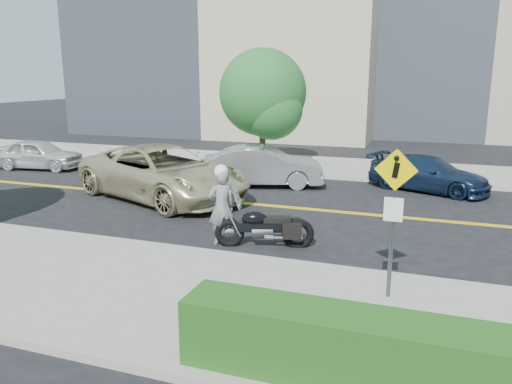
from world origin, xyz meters
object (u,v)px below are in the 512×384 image
object	(u,v)px
motorcyclist	(222,205)
suv	(163,173)
pedestrian_sign	(394,206)
motorcycle	(265,219)
parked_car_silver	(263,166)
parked_car_blue	(428,174)
parked_car_white	(38,154)

from	to	relation	value
motorcyclist	suv	xyz separation A→B (m)	(-3.92, 3.81, -0.11)
pedestrian_sign	motorcycle	world-z (taller)	pedestrian_sign
motorcyclist	suv	world-z (taller)	motorcyclist
suv	motorcycle	bearing A→B (deg)	-103.87
parked_car_silver	motorcycle	bearing A→B (deg)	-176.80
motorcycle	parked_car_blue	xyz separation A→B (m)	(3.86, 8.15, -0.09)
pedestrian_sign	parked_car_silver	world-z (taller)	pedestrian_sign
suv	parked_car_blue	xyz separation A→B (m)	(8.90, 4.51, -0.29)
motorcycle	motorcyclist	bearing A→B (deg)	171.46
motorcyclist	motorcycle	bearing A→B (deg)	149.57
suv	parked_car_blue	world-z (taller)	suv
pedestrian_sign	parked_car_silver	distance (m)	10.88
pedestrian_sign	parked_car_silver	bearing A→B (deg)	121.73
parked_car_white	parked_car_silver	world-z (taller)	parked_car_silver
motorcyclist	parked_car_blue	size ratio (longest dim) A/B	0.47
motorcyclist	motorcycle	xyz separation A→B (m)	(1.12, 0.17, -0.31)
parked_car_blue	motorcyclist	bearing A→B (deg)	169.85
motorcycle	suv	distance (m)	6.22
motorcyclist	parked_car_white	world-z (taller)	motorcyclist
motorcyclist	pedestrian_sign	bearing A→B (deg)	114.84
motorcyclist	parked_car_silver	world-z (taller)	motorcyclist
motorcyclist	parked_car_silver	bearing A→B (deg)	-118.72
parked_car_white	motorcyclist	bearing A→B (deg)	-127.83
motorcyclist	parked_car_white	distance (m)	14.21
motorcyclist	parked_car_blue	xyz separation A→B (m)	(4.98, 8.32, -0.40)
pedestrian_sign	motorcycle	bearing A→B (deg)	144.57
motorcyclist	suv	bearing A→B (deg)	-83.08
suv	parked_car_white	distance (m)	9.03
motorcyclist	parked_car_silver	distance (m)	7.13
parked_car_blue	pedestrian_sign	bearing A→B (deg)	-162.24
parked_car_white	pedestrian_sign	bearing A→B (deg)	-127.02
pedestrian_sign	parked_car_white	world-z (taller)	pedestrian_sign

